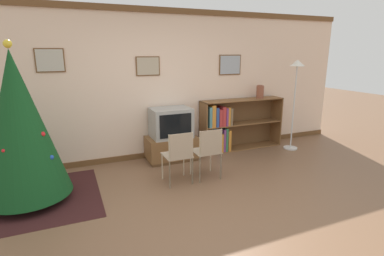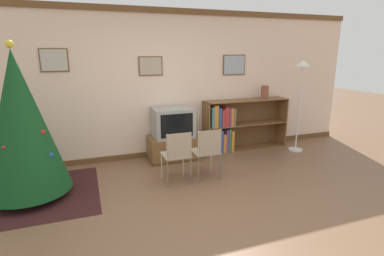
{
  "view_description": "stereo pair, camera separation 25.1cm",
  "coord_description": "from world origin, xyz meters",
  "px_view_note": "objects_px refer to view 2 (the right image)",
  "views": [
    {
      "loc": [
        -1.48,
        -3.02,
        1.96
      ],
      "look_at": [
        0.34,
        1.25,
        0.77
      ],
      "focal_mm": 28.0,
      "sensor_mm": 36.0,
      "label": 1
    },
    {
      "loc": [
        -1.24,
        -3.11,
        1.96
      ],
      "look_at": [
        0.34,
        1.25,
        0.77
      ],
      "focal_mm": 28.0,
      "sensor_mm": 36.0,
      "label": 2
    }
  ],
  "objects_px": {
    "television": "(173,122)",
    "folding_chair_left": "(177,154)",
    "tv_console": "(173,148)",
    "bookshelf": "(231,127)",
    "standing_lamp": "(301,82)",
    "folding_chair_right": "(207,151)",
    "christmas_tree": "(21,123)",
    "vase": "(265,92)"
  },
  "relations": [
    {
      "from": "folding_chair_left",
      "to": "folding_chair_right",
      "type": "relative_size",
      "value": 1.0
    },
    {
      "from": "folding_chair_right",
      "to": "christmas_tree",
      "type": "bearing_deg",
      "value": 173.59
    },
    {
      "from": "television",
      "to": "folding_chair_right",
      "type": "distance_m",
      "value": 1.1
    },
    {
      "from": "tv_console",
      "to": "bookshelf",
      "type": "height_order",
      "value": "bookshelf"
    },
    {
      "from": "television",
      "to": "bookshelf",
      "type": "relative_size",
      "value": 0.4
    },
    {
      "from": "folding_chair_left",
      "to": "standing_lamp",
      "type": "bearing_deg",
      "value": 14.38
    },
    {
      "from": "television",
      "to": "folding_chair_left",
      "type": "height_order",
      "value": "television"
    },
    {
      "from": "television",
      "to": "folding_chair_right",
      "type": "bearing_deg",
      "value": -77.01
    },
    {
      "from": "vase",
      "to": "tv_console",
      "type": "bearing_deg",
      "value": -177.72
    },
    {
      "from": "christmas_tree",
      "to": "folding_chair_right",
      "type": "xyz_separation_m",
      "value": [
        2.52,
        -0.28,
        -0.57
      ]
    },
    {
      "from": "christmas_tree",
      "to": "standing_lamp",
      "type": "xyz_separation_m",
      "value": [
        4.77,
        0.42,
        0.34
      ]
    },
    {
      "from": "folding_chair_right",
      "to": "standing_lamp",
      "type": "xyz_separation_m",
      "value": [
        2.25,
        0.7,
        0.91
      ]
    },
    {
      "from": "folding_chair_right",
      "to": "television",
      "type": "bearing_deg",
      "value": 102.99
    },
    {
      "from": "christmas_tree",
      "to": "folding_chair_left",
      "type": "height_order",
      "value": "christmas_tree"
    },
    {
      "from": "folding_chair_left",
      "to": "standing_lamp",
      "type": "relative_size",
      "value": 0.46
    },
    {
      "from": "television",
      "to": "folding_chair_right",
      "type": "relative_size",
      "value": 0.86
    },
    {
      "from": "christmas_tree",
      "to": "folding_chair_left",
      "type": "xyz_separation_m",
      "value": [
        2.04,
        -0.28,
        -0.57
      ]
    },
    {
      "from": "christmas_tree",
      "to": "bookshelf",
      "type": "height_order",
      "value": "christmas_tree"
    },
    {
      "from": "television",
      "to": "vase",
      "type": "bearing_deg",
      "value": 2.35
    },
    {
      "from": "folding_chair_left",
      "to": "vase",
      "type": "distance_m",
      "value": 2.57
    },
    {
      "from": "standing_lamp",
      "to": "bookshelf",
      "type": "bearing_deg",
      "value": 160.6
    },
    {
      "from": "christmas_tree",
      "to": "bookshelf",
      "type": "relative_size",
      "value": 1.18
    },
    {
      "from": "television",
      "to": "christmas_tree",
      "type": "bearing_deg",
      "value": -161.52
    },
    {
      "from": "folding_chair_left",
      "to": "standing_lamp",
      "type": "xyz_separation_m",
      "value": [
        2.73,
        0.7,
        0.91
      ]
    },
    {
      "from": "folding_chair_left",
      "to": "vase",
      "type": "relative_size",
      "value": 3.06
    },
    {
      "from": "folding_chair_right",
      "to": "standing_lamp",
      "type": "height_order",
      "value": "standing_lamp"
    },
    {
      "from": "television",
      "to": "folding_chair_left",
      "type": "distance_m",
      "value": 1.1
    },
    {
      "from": "television",
      "to": "bookshelf",
      "type": "xyz_separation_m",
      "value": [
        1.24,
        0.1,
        -0.22
      ]
    },
    {
      "from": "christmas_tree",
      "to": "bookshelf",
      "type": "bearing_deg",
      "value": 13.69
    },
    {
      "from": "folding_chair_right",
      "to": "tv_console",
      "type": "bearing_deg",
      "value": 102.95
    },
    {
      "from": "vase",
      "to": "standing_lamp",
      "type": "height_order",
      "value": "standing_lamp"
    },
    {
      "from": "bookshelf",
      "to": "vase",
      "type": "distance_m",
      "value": 0.99
    },
    {
      "from": "tv_console",
      "to": "television",
      "type": "distance_m",
      "value": 0.48
    },
    {
      "from": "tv_console",
      "to": "bookshelf",
      "type": "relative_size",
      "value": 0.51
    },
    {
      "from": "television",
      "to": "vase",
      "type": "relative_size",
      "value": 2.65
    },
    {
      "from": "folding_chair_right",
      "to": "standing_lamp",
      "type": "distance_m",
      "value": 2.52
    },
    {
      "from": "bookshelf",
      "to": "vase",
      "type": "relative_size",
      "value": 6.58
    },
    {
      "from": "bookshelf",
      "to": "television",
      "type": "bearing_deg",
      "value": -175.59
    },
    {
      "from": "folding_chair_right",
      "to": "bookshelf",
      "type": "distance_m",
      "value": 1.52
    },
    {
      "from": "christmas_tree",
      "to": "folding_chair_right",
      "type": "bearing_deg",
      "value": -6.41
    },
    {
      "from": "folding_chair_left",
      "to": "standing_lamp",
      "type": "distance_m",
      "value": 2.96
    },
    {
      "from": "christmas_tree",
      "to": "vase",
      "type": "height_order",
      "value": "christmas_tree"
    }
  ]
}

